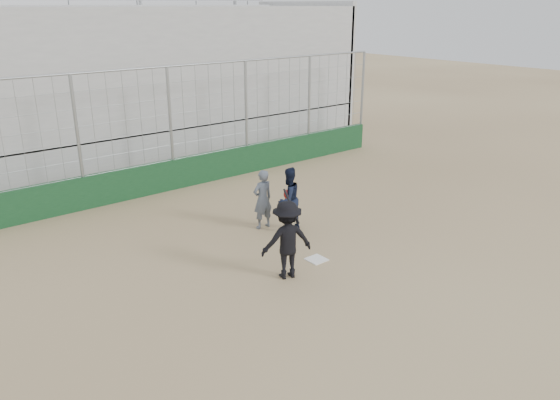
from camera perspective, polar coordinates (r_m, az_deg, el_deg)
ground at (r=13.29m, az=3.83°, el=-6.26°), size 90.00×90.00×0.00m
home_plate at (r=13.29m, az=3.83°, el=-6.22°), size 0.44×0.44×0.02m
backstop at (r=18.36m, az=-11.11°, el=4.03°), size 18.10×0.25×4.04m
bleachers at (r=22.40m, az=-17.63°, el=11.44°), size 20.25×6.70×6.98m
batter_at_plate at (r=12.13m, az=0.73°, el=-4.17°), size 1.32×1.02×1.95m
catcher_crouched at (r=14.64m, az=0.91°, el=-1.12°), size 1.02×0.89×1.21m
umpire at (r=14.86m, az=-1.82°, el=-0.23°), size 0.61×0.41×1.49m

